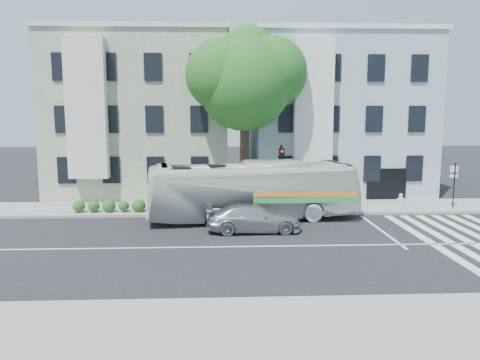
{
  "coord_description": "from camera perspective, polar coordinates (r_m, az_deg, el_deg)",
  "views": [
    {
      "loc": [
        -1.57,
        -19.83,
        5.87
      ],
      "look_at": [
        -0.49,
        3.81,
        2.4
      ],
      "focal_mm": 35.0,
      "sensor_mm": 36.0,
      "label": 1
    }
  ],
  "objects": [
    {
      "name": "hedge",
      "position": [
        27.43,
        -10.49,
        -3.09
      ],
      "size": [
        8.12,
        4.2,
        0.7
      ],
      "primitive_type": null,
      "rotation": [
        0.0,
        0.0,
        0.42
      ],
      "color": "#2A6922",
      "rests_on": "sidewalk_far"
    },
    {
      "name": "fire_hydrant",
      "position": [
        30.45,
        19.01,
        -2.22
      ],
      "size": [
        0.4,
        0.24,
        0.74
      ],
      "rotation": [
        0.0,
        0.0,
        -0.0
      ],
      "color": "#BABAB5",
      "rests_on": "sidewalk_far"
    },
    {
      "name": "bus",
      "position": [
        25.46,
        1.61,
        -1.31
      ],
      "size": [
        4.35,
        11.79,
        3.21
      ],
      "primitive_type": "imported",
      "rotation": [
        0.0,
        0.0,
        1.72
      ],
      "color": "silver",
      "rests_on": "ground"
    },
    {
      "name": "sidewalk_near",
      "position": [
        13.27,
        4.66,
        -17.58
      ],
      "size": [
        80.0,
        4.0,
        0.15
      ],
      "primitive_type": "cube",
      "color": "gray",
      "rests_on": "ground"
    },
    {
      "name": "street_tree",
      "position": [
        28.68,
        0.66,
        12.26
      ],
      "size": [
        7.3,
        5.9,
        11.1
      ],
      "color": "#2D2116",
      "rests_on": "ground"
    },
    {
      "name": "sedan",
      "position": [
        23.09,
        1.67,
        -4.67
      ],
      "size": [
        2.01,
        4.7,
        1.35
      ],
      "primitive_type": "imported",
      "rotation": [
        0.0,
        0.0,
        1.6
      ],
      "color": "#B3B7BB",
      "rests_on": "ground"
    },
    {
      "name": "traffic_signal",
      "position": [
        26.84,
        5.05,
        1.25
      ],
      "size": [
        0.4,
        0.52,
        3.98
      ],
      "rotation": [
        0.0,
        0.0,
        0.37
      ],
      "color": "black",
      "rests_on": "ground"
    },
    {
      "name": "ground",
      "position": [
        20.74,
        1.85,
        -8.1
      ],
      "size": [
        120.0,
        120.0,
        0.0
      ],
      "primitive_type": "plane",
      "color": "black",
      "rests_on": "ground"
    },
    {
      "name": "far_sign_pole",
      "position": [
        30.88,
        24.64,
        0.07
      ],
      "size": [
        0.48,
        0.19,
        2.68
      ],
      "rotation": [
        0.0,
        0.0,
        -0.12
      ],
      "color": "black",
      "rests_on": "sidewalk_far"
    },
    {
      "name": "sidewalk_far",
      "position": [
        28.47,
        0.6,
        -3.41
      ],
      "size": [
        80.0,
        4.0,
        0.15
      ],
      "primitive_type": "cube",
      "color": "gray",
      "rests_on": "ground"
    },
    {
      "name": "building_right",
      "position": [
        35.87,
        11.31,
        7.59
      ],
      "size": [
        12.0,
        10.0,
        11.0
      ],
      "primitive_type": "cube",
      "color": "#9DB2BB",
      "rests_on": "ground"
    },
    {
      "name": "building_left",
      "position": [
        35.25,
        -11.58,
        7.57
      ],
      "size": [
        12.0,
        10.0,
        11.0
      ],
      "primitive_type": "cube",
      "color": "gray",
      "rests_on": "ground"
    }
  ]
}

